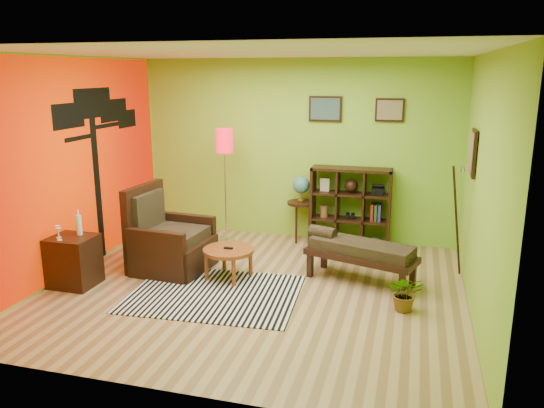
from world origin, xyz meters
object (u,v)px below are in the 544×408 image
(side_cabinet, at_px, (74,261))
(globe_table, at_px, (301,192))
(floor_lamp, at_px, (225,151))
(bench, at_px, (358,250))
(armchair, at_px, (168,244))
(cube_shelf, at_px, (351,207))
(potted_plant, at_px, (405,297))
(coffee_table, at_px, (228,253))

(side_cabinet, height_order, globe_table, globe_table)
(floor_lamp, distance_m, bench, 2.61)
(armchair, bearing_deg, bench, 5.13)
(floor_lamp, xyz_separation_m, globe_table, (1.11, 0.36, -0.65))
(armchair, bearing_deg, cube_shelf, 36.60)
(cube_shelf, xyz_separation_m, potted_plant, (0.88, -2.16, -0.44))
(coffee_table, relative_size, cube_shelf, 0.54)
(floor_lamp, bearing_deg, potted_plant, -32.94)
(floor_lamp, relative_size, bench, 1.20)
(armchair, height_order, side_cabinet, armchair)
(cube_shelf, bearing_deg, globe_table, -179.25)
(floor_lamp, bearing_deg, globe_table, 18.12)
(coffee_table, height_order, cube_shelf, cube_shelf)
(side_cabinet, height_order, cube_shelf, cube_shelf)
(coffee_table, bearing_deg, armchair, 172.47)
(side_cabinet, distance_m, potted_plant, 4.01)
(bench, bearing_deg, side_cabinet, -162.63)
(floor_lamp, height_order, globe_table, floor_lamp)
(floor_lamp, distance_m, potted_plant, 3.53)
(cube_shelf, relative_size, potted_plant, 2.84)
(armchair, bearing_deg, globe_table, 48.51)
(side_cabinet, relative_size, floor_lamp, 0.53)
(cube_shelf, height_order, bench, cube_shelf)
(armchair, xyz_separation_m, potted_plant, (3.12, -0.50, -0.18))
(bench, bearing_deg, floor_lamp, 153.65)
(globe_table, bearing_deg, cube_shelf, 0.75)
(side_cabinet, bearing_deg, globe_table, 46.82)
(coffee_table, distance_m, floor_lamp, 1.87)
(coffee_table, bearing_deg, potted_plant, -9.71)
(coffee_table, height_order, potted_plant, coffee_table)
(globe_table, height_order, cube_shelf, cube_shelf)
(side_cabinet, bearing_deg, bench, 17.37)
(bench, height_order, potted_plant, bench)
(globe_table, xyz_separation_m, potted_plant, (1.66, -2.15, -0.62))
(cube_shelf, bearing_deg, floor_lamp, -168.83)
(bench, bearing_deg, potted_plant, -49.87)
(globe_table, distance_m, bench, 1.81)
(floor_lamp, relative_size, cube_shelf, 1.47)
(bench, bearing_deg, coffee_table, -167.88)
(floor_lamp, bearing_deg, side_cabinet, -120.02)
(side_cabinet, xyz_separation_m, potted_plant, (4.00, 0.33, -0.16))
(globe_table, bearing_deg, coffee_table, -107.45)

